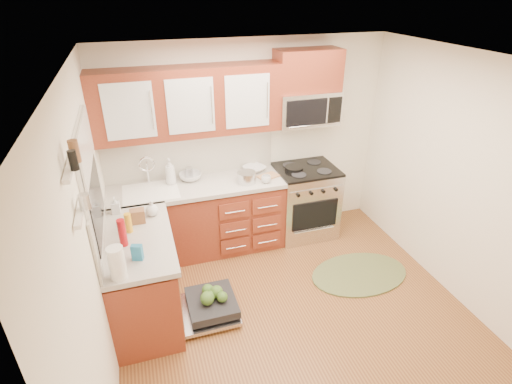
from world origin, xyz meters
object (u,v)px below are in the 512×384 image
object	(u,v)px
sink	(152,201)
rug	(359,274)
upper_cabinets	(188,102)
microwave	(306,108)
skillet	(294,168)
bowl_b	(190,176)
paper_towel_roll	(117,263)
range	(305,201)
stock_pot	(247,177)
bowl_a	(254,169)
cutting_board	(268,176)
dishwasher	(208,307)
cup	(266,179)

from	to	relation	value
sink	rug	size ratio (longest dim) A/B	0.53
upper_cabinets	rug	world-z (taller)	upper_cabinets
rug	microwave	bearing A→B (deg)	103.06
skillet	bowl_b	bearing A→B (deg)	172.61
microwave	paper_towel_roll	distance (m)	2.84
upper_cabinets	sink	world-z (taller)	upper_cabinets
range	stock_pot	world-z (taller)	stock_pot
rug	bowl_a	world-z (taller)	bowl_a
skillet	cutting_board	bearing A→B (deg)	-173.00
bowl_a	dishwasher	bearing A→B (deg)	-124.65
cup	skillet	bearing A→B (deg)	23.19
cutting_board	skillet	bearing A→B (deg)	7.00
dishwasher	microwave	bearing A→B (deg)	39.07
dishwasher	bowl_a	bearing A→B (deg)	55.35
range	bowl_b	bearing A→B (deg)	173.29
skillet	paper_towel_roll	xyz separation A→B (m)	(-2.11, -1.45, 0.10)
paper_towel_roll	range	bearing A→B (deg)	32.45
dishwasher	skillet	size ratio (longest dim) A/B	3.09
range	stock_pot	xyz separation A→B (m)	(-0.82, -0.10, 0.52)
cutting_board	bowl_b	size ratio (longest dim) A/B	0.94
sink	cutting_board	size ratio (longest dim) A/B	2.49
microwave	rug	size ratio (longest dim) A/B	0.66
stock_pot	cutting_board	size ratio (longest dim) A/B	0.89
upper_cabinets	stock_pot	distance (m)	1.09
dishwasher	paper_towel_roll	bearing A→B (deg)	-156.61
bowl_a	skillet	bearing A→B (deg)	-19.38
rug	bowl_b	size ratio (longest dim) A/B	4.36
sink	dishwasher	xyz separation A→B (m)	(0.39, -1.12, -0.70)
range	sink	xyz separation A→B (m)	(-1.93, -0.01, 0.33)
range	rug	world-z (taller)	range
bowl_a	rug	bearing A→B (deg)	-53.04
dishwasher	stock_pot	size ratio (longest dim) A/B	3.17
sink	skillet	distance (m)	1.77
dishwasher	rug	distance (m)	1.81
range	cup	distance (m)	0.80
range	bowl_b	size ratio (longest dim) A/B	3.57
skillet	cup	world-z (taller)	cup
range	dishwasher	distance (m)	1.95
stock_pot	paper_towel_roll	xyz separation A→B (m)	(-1.46, -1.35, 0.08)
bowl_b	cup	world-z (taller)	cup
microwave	cup	world-z (taller)	microwave
rug	cup	world-z (taller)	cup
upper_cabinets	sink	distance (m)	1.21
dishwasher	rug	world-z (taller)	dishwasher
rug	stock_pot	world-z (taller)	stock_pot
skillet	bowl_b	world-z (taller)	bowl_b
microwave	sink	bearing A→B (deg)	-176.15
rug	bowl_b	distance (m)	2.31
upper_cabinets	bowl_b	world-z (taller)	upper_cabinets
range	microwave	bearing A→B (deg)	90.00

